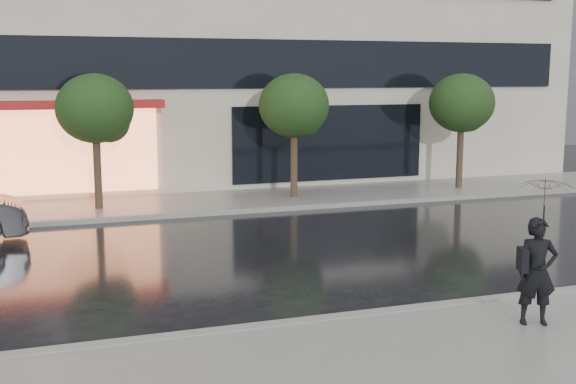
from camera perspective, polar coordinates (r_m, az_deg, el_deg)
name	(u,v)px	position (r m, az deg, el deg)	size (l,w,h in m)	color
ground	(322,304)	(12.73, 2.71, -8.86)	(120.00, 120.00, 0.00)	black
sidewalk_near	(413,373)	(9.96, 9.83, -13.95)	(60.00, 4.50, 0.12)	slate
sidewalk_far	(199,203)	(22.29, -7.03, -0.85)	(60.00, 3.50, 0.12)	slate
curb_near	(345,319)	(11.84, 4.53, -9.95)	(60.00, 0.25, 0.14)	gray
curb_far	(212,213)	(20.61, -6.02, -1.64)	(60.00, 0.25, 0.14)	gray
bg_building_right	(542,10)	(49.85, 19.40, 13.45)	(12.00, 12.00, 16.00)	#4C4C54
tree_mid_west	(97,111)	(21.35, -14.85, 6.20)	(2.20, 2.20, 3.99)	#33261C
tree_mid_east	(296,108)	(22.59, 0.60, 6.66)	(2.20, 2.20, 3.99)	#33261C
tree_far_east	(463,105)	(25.23, 13.64, 6.68)	(2.20, 2.20, 3.99)	#33261C
pedestrian_with_umbrella	(541,232)	(11.69, 19.38, -3.00)	(1.11, 1.12, 2.30)	black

